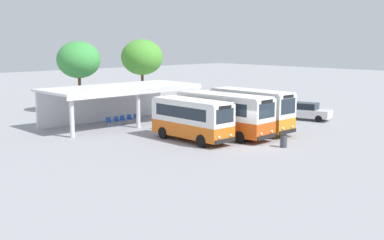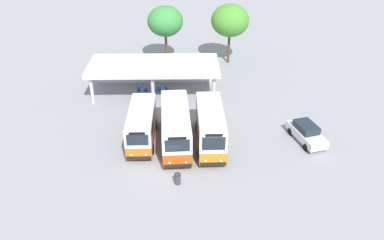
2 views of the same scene
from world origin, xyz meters
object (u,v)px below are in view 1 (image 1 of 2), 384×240
at_px(waiting_chair_second_from_end, 117,120).
at_px(waiting_chair_middle_seat, 123,119).
at_px(city_bus_second_in_row, 224,113).
at_px(waiting_chair_end_by_column, 109,121).
at_px(city_bus_nearest_orange, 192,118).
at_px(litter_bin_apron, 284,141).
at_px(waiting_chair_fifth_seat, 137,117).
at_px(parked_car_flank, 307,111).
at_px(city_bus_middle_cream, 251,109).
at_px(waiting_chair_fourth_seat, 130,118).

height_order(waiting_chair_second_from_end, waiting_chair_middle_seat, same).
xyz_separation_m(city_bus_second_in_row, waiting_chair_middle_seat, (-2.71, 9.68, -1.32)).
bearing_deg(waiting_chair_end_by_column, city_bus_second_in_row, -66.38).
bearing_deg(city_bus_nearest_orange, litter_bin_apron, -61.92).
xyz_separation_m(city_bus_second_in_row, waiting_chair_end_by_column, (-4.21, 9.62, -1.32)).
bearing_deg(waiting_chair_middle_seat, waiting_chair_second_from_end, -169.05).
bearing_deg(city_bus_nearest_orange, waiting_chair_fifth_seat, 79.13).
bearing_deg(waiting_chair_middle_seat, city_bus_nearest_orange, -91.64).
distance_m(city_bus_second_in_row, parked_car_flank, 11.60).
height_order(waiting_chair_end_by_column, waiting_chair_second_from_end, same).
relative_size(city_bus_second_in_row, waiting_chair_second_from_end, 9.53).
bearing_deg(city_bus_middle_cream, parked_car_flank, 3.03).
bearing_deg(waiting_chair_fifth_seat, city_bus_middle_cream, -66.96).
relative_size(waiting_chair_middle_seat, litter_bin_apron, 0.96).
xyz_separation_m(city_bus_second_in_row, waiting_chair_fourth_seat, (-1.97, 9.69, -1.32)).
height_order(waiting_chair_second_from_end, waiting_chair_fifth_seat, same).
bearing_deg(city_bus_middle_cream, waiting_chair_fifth_seat, 113.04).
xyz_separation_m(city_bus_nearest_orange, waiting_chair_second_from_end, (-0.48, 9.05, -1.20)).
bearing_deg(litter_bin_apron, waiting_chair_fifth_seat, 95.44).
xyz_separation_m(city_bus_nearest_orange, city_bus_middle_cream, (5.95, -0.71, 0.18)).
height_order(city_bus_middle_cream, litter_bin_apron, city_bus_middle_cream).
xyz_separation_m(city_bus_nearest_orange, waiting_chair_fifth_seat, (1.76, 9.15, -1.20)).
bearing_deg(waiting_chair_middle_seat, parked_car_flank, -33.52).
bearing_deg(waiting_chair_fourth_seat, waiting_chair_end_by_column, -178.27).
xyz_separation_m(city_bus_middle_cream, waiting_chair_middle_seat, (-5.69, 9.90, -1.37)).
xyz_separation_m(waiting_chair_second_from_end, waiting_chair_middle_seat, (0.75, 0.14, 0.00)).
xyz_separation_m(waiting_chair_end_by_column, waiting_chair_fourth_seat, (2.24, 0.07, 0.00)).
distance_m(city_bus_middle_cream, waiting_chair_fifth_seat, 10.80).
distance_m(city_bus_second_in_row, waiting_chair_middle_seat, 10.14).
distance_m(waiting_chair_second_from_end, litter_bin_apron, 15.49).
xyz_separation_m(parked_car_flank, litter_bin_apron, (-11.33, -5.74, -0.37)).
bearing_deg(waiting_chair_fourth_seat, litter_bin_apron, -81.80).
relative_size(city_bus_middle_cream, parked_car_flank, 1.58).
distance_m(city_bus_nearest_orange, waiting_chair_second_from_end, 9.14).
distance_m(parked_car_flank, waiting_chair_fifth_seat, 15.86).
relative_size(city_bus_nearest_orange, city_bus_second_in_row, 0.84).
bearing_deg(waiting_chair_fifth_seat, waiting_chair_middle_seat, 178.15).
bearing_deg(city_bus_middle_cream, city_bus_nearest_orange, 173.20).
relative_size(waiting_chair_fourth_seat, waiting_chair_fifth_seat, 1.00).
relative_size(city_bus_middle_cream, waiting_chair_fifth_seat, 8.49).
height_order(waiting_chair_middle_seat, waiting_chair_fourth_seat, same).
bearing_deg(waiting_chair_fifth_seat, parked_car_flank, -36.36).
distance_m(city_bus_nearest_orange, waiting_chair_middle_seat, 9.28).
bearing_deg(city_bus_nearest_orange, parked_car_flank, -1.00).
bearing_deg(waiting_chair_second_from_end, waiting_chair_end_by_column, 173.82).
distance_m(parked_car_flank, waiting_chair_fourth_seat, 16.50).
bearing_deg(city_bus_middle_cream, waiting_chair_middle_seat, 119.86).
distance_m(waiting_chair_end_by_column, waiting_chair_middle_seat, 1.50).
distance_m(city_bus_second_in_row, waiting_chair_end_by_column, 10.58).
bearing_deg(waiting_chair_end_by_column, waiting_chair_fifth_seat, 0.30).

